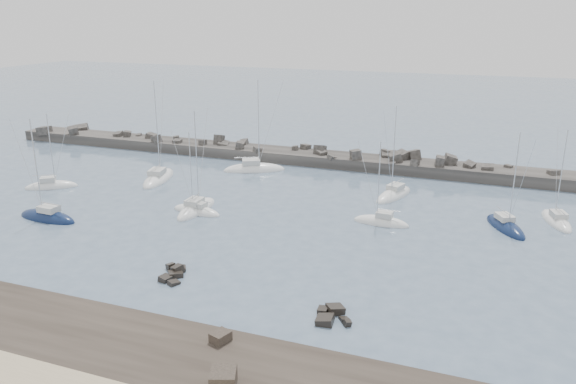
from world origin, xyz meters
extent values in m
plane|color=slate|center=(0.00, 0.00, 0.00)|extent=(400.00, 400.00, 0.00)
cube|color=#2B231E|center=(0.00, -22.00, 0.00)|extent=(140.00, 12.00, 0.70)
cube|color=#2B231E|center=(9.45, -22.89, 1.01)|extent=(2.27, 2.35, 1.33)
cube|color=#2B231E|center=(6.64, -17.86, 0.74)|extent=(1.59, 1.76, 0.78)
cube|color=black|center=(-4.35, -7.41, 0.26)|extent=(1.13, 1.11, 0.81)
cube|color=black|center=(-3.36, -7.28, -0.06)|extent=(1.55, 1.49, 1.11)
cube|color=black|center=(-3.32, -7.78, 0.29)|extent=(1.58, 1.44, 1.20)
cube|color=black|center=(-3.11, -8.58, -0.01)|extent=(1.98, 2.07, 1.11)
cube|color=black|center=(-3.46, -9.87, 0.18)|extent=(1.22, 1.22, 0.83)
cube|color=black|center=(-2.32, -10.21, -0.06)|extent=(1.31, 1.37, 1.00)
cube|color=black|center=(15.13, -11.60, 0.21)|extent=(0.89, 0.81, 0.71)
cube|color=black|center=(12.61, -10.28, 0.17)|extent=(0.92, 0.97, 0.74)
cube|color=black|center=(13.56, -9.91, 0.01)|extent=(2.02, 2.04, 1.48)
cube|color=black|center=(13.26, -11.80, 0.15)|extent=(1.66, 1.77, 1.02)
cube|color=black|center=(14.69, -10.89, -0.07)|extent=(1.22, 1.33, 0.84)
cube|color=#33302D|center=(-7.50, 38.00, 0.20)|extent=(115.00, 6.00, 3.20)
cube|color=#33302D|center=(-31.17, 37.86, 1.97)|extent=(1.99, 1.87, 1.77)
cube|color=#33302D|center=(-18.18, 39.92, 1.84)|extent=(1.86, 2.02, 1.96)
cube|color=#33302D|center=(10.29, 36.88, 2.23)|extent=(2.62, 2.42, 2.57)
cube|color=#33302D|center=(-0.79, 37.15, 1.57)|extent=(1.49, 1.36, 1.03)
cube|color=#33302D|center=(-24.97, 36.79, 2.18)|extent=(1.46, 1.42, 1.23)
cube|color=#33302D|center=(33.68, 37.56, 1.95)|extent=(1.99, 1.97, 1.17)
cube|color=#33302D|center=(-37.26, 38.67, 1.94)|extent=(2.24, 2.33, 1.83)
cube|color=#33302D|center=(-30.18, 36.62, 1.75)|extent=(1.59, 1.71, 1.52)
cube|color=#33302D|center=(24.36, 37.18, 1.82)|extent=(1.94, 1.83, 1.64)
cube|color=#33302D|center=(13.51, 35.82, 2.05)|extent=(1.44, 1.85, 1.54)
cube|color=#33302D|center=(-42.18, 37.92, 2.27)|extent=(1.86, 1.62, 1.45)
cube|color=#33302D|center=(10.89, 39.08, 2.29)|extent=(2.58, 2.75, 2.06)
cube|color=#33302D|center=(-2.43, 37.33, 1.92)|extent=(2.23, 2.29, 1.57)
cube|color=#33302D|center=(-0.08, 35.57, 1.81)|extent=(1.73, 1.74, 1.23)
cube|color=#33302D|center=(-2.96, 38.18, 2.37)|extent=(1.92, 2.17, 1.99)
cube|color=#33302D|center=(8.62, 39.87, 1.88)|extent=(2.83, 2.70, 1.78)
cube|color=#33302D|center=(7.93, 40.41, 2.21)|extent=(2.09, 1.89, 1.49)
cube|color=#33302D|center=(-40.54, 39.38, 1.61)|extent=(1.29, 1.53, 1.38)
cube|color=#33302D|center=(-34.21, 35.83, 2.22)|extent=(2.50, 2.10, 2.10)
cube|color=#33302D|center=(-21.70, 38.46, 1.64)|extent=(2.69, 2.83, 1.99)
cube|color=#33302D|center=(3.81, 36.19, 2.49)|extent=(2.40, 2.32, 1.87)
cube|color=#33302D|center=(9.97, 35.51, 1.63)|extent=(1.38, 1.25, 1.13)
cube|color=#33302D|center=(12.74, 39.96, 2.31)|extent=(2.78, 2.77, 2.37)
cube|color=#33302D|center=(-53.60, 36.01, 2.45)|extent=(2.59, 2.88, 2.19)
cube|color=#33302D|center=(-44.08, 37.74, 1.89)|extent=(1.90, 1.96, 1.81)
cube|color=#33302D|center=(21.65, 37.52, 1.89)|extent=(2.11, 2.29, 2.04)
cube|color=#33302D|center=(-6.35, 40.44, 2.03)|extent=(1.84, 2.10, 1.36)
cube|color=#33302D|center=(-22.62, 38.76, 2.45)|extent=(1.57, 2.18, 2.22)
cube|color=#33302D|center=(27.36, 39.57, 1.71)|extent=(1.49, 1.40, 1.03)
cube|color=#33302D|center=(18.62, 38.62, 2.36)|extent=(2.59, 2.66, 2.04)
cube|color=#33302D|center=(17.21, 36.60, 2.51)|extent=(1.71, 1.84, 1.89)
cube|color=#33302D|center=(-7.76, 38.87, 2.06)|extent=(1.19, 1.01, 1.05)
cube|color=#33302D|center=(-17.29, 36.39, 2.25)|extent=(2.04, 2.01, 1.73)
cube|color=#33302D|center=(-13.57, 35.62, 2.00)|extent=(1.92, 1.83, 1.26)
cube|color=#33302D|center=(-60.60, 35.70, 2.05)|extent=(2.83, 2.20, 1.93)
cube|color=#33302D|center=(-55.24, 40.50, 1.83)|extent=(3.18, 3.33, 2.44)
ellipsoid|color=white|center=(-35.88, 10.41, 0.05)|extent=(7.47, 6.09, 2.11)
cube|color=beige|center=(-36.19, 10.20, 1.31)|extent=(2.57, 2.41, 0.73)
cylinder|color=silver|center=(-35.39, 10.74, 5.98)|extent=(0.13, 0.13, 10.06)
cylinder|color=silver|center=(-36.63, 9.91, 1.99)|extent=(2.53, 1.76, 0.10)
ellipsoid|color=white|center=(-23.33, 19.57, 0.05)|extent=(5.40, 10.82, 2.50)
cube|color=beige|center=(-23.21, 19.07, 1.49)|extent=(2.67, 3.29, 0.76)
cylinder|color=silver|center=(-23.51, 20.38, 8.11)|extent=(0.13, 0.13, 14.00)
cylinder|color=silver|center=(-23.05, 18.36, 2.20)|extent=(1.01, 4.07, 0.11)
ellipsoid|color=#0F1E41|center=(-26.69, -0.34, 0.05)|extent=(8.76, 3.20, 2.33)
cube|color=beige|center=(-26.26, -0.36, 1.43)|extent=(2.51, 1.88, 0.78)
cylinder|color=silver|center=(-27.37, -0.29, 6.86)|extent=(0.13, 0.13, 11.63)
cylinder|color=silver|center=(-25.66, -0.40, 2.16)|extent=(3.45, 0.33, 0.11)
ellipsoid|color=white|center=(-10.72, 9.06, 0.05)|extent=(2.87, 8.91, 2.28)
cube|color=beige|center=(-10.71, 8.62, 1.39)|extent=(1.82, 2.51, 0.73)
cylinder|color=silver|center=(-10.73, 9.77, 7.01)|extent=(0.13, 0.13, 11.98)
cylinder|color=silver|center=(-10.70, 8.00, 2.07)|extent=(0.15, 3.55, 0.10)
ellipsoid|color=white|center=(-11.56, 29.68, 0.05)|extent=(10.44, 7.38, 2.54)
cube|color=beige|center=(-12.01, 29.45, 1.53)|extent=(3.45, 3.10, 0.80)
cylinder|color=silver|center=(-10.84, 30.05, 7.96)|extent=(0.14, 0.14, 13.66)
cylinder|color=silver|center=(-12.64, 29.13, 2.27)|extent=(3.66, 1.93, 0.11)
ellipsoid|color=white|center=(-10.36, 8.45, 0.05)|extent=(7.40, 3.19, 1.88)
cube|color=beige|center=(-10.01, 8.40, 1.15)|extent=(2.19, 1.71, 0.61)
cylinder|color=silver|center=(-10.93, 8.53, 5.68)|extent=(0.11, 0.11, 9.67)
cylinder|color=silver|center=(-9.51, 8.33, 1.72)|extent=(2.85, 0.48, 0.09)
ellipsoid|color=white|center=(12.40, 24.17, 0.05)|extent=(5.25, 9.20, 2.22)
cube|color=beige|center=(12.53, 24.59, 1.35)|extent=(2.43, 2.88, 0.70)
cylinder|color=silver|center=(12.18, 23.50, 6.92)|extent=(0.12, 0.12, 11.86)
cylinder|color=silver|center=(12.71, 25.17, 2.00)|extent=(1.16, 3.38, 0.10)
ellipsoid|color=#0F1E41|center=(27.25, 16.56, 0.05)|extent=(6.04, 8.32, 2.09)
cube|color=beige|center=(27.06, 16.92, 1.28)|extent=(2.51, 2.77, 0.68)
cylinder|color=silver|center=(27.56, 15.99, 6.41)|extent=(0.12, 0.12, 10.93)
cylinder|color=silver|center=(26.79, 17.42, 1.91)|extent=(1.62, 2.90, 0.10)
ellipsoid|color=white|center=(12.95, 12.81, 0.05)|extent=(7.05, 2.49, 1.99)
cube|color=beige|center=(13.29, 12.80, 1.24)|extent=(2.01, 1.49, 0.70)
cylinder|color=silver|center=(12.39, 12.84, 5.59)|extent=(0.12, 0.12, 9.39)
cylinder|color=silver|center=(13.78, 12.77, 1.89)|extent=(2.78, 0.23, 0.10)
ellipsoid|color=white|center=(33.14, 20.93, 0.05)|extent=(4.49, 8.22, 1.99)
cube|color=beige|center=(33.25, 20.55, 1.21)|extent=(2.12, 2.55, 0.63)
cylinder|color=silver|center=(32.97, 21.53, 6.20)|extent=(0.11, 0.11, 10.61)
cylinder|color=silver|center=(33.40, 20.02, 1.80)|extent=(0.94, 3.05, 0.09)
camera|label=1|loc=(24.93, -51.59, 24.65)|focal=35.00mm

